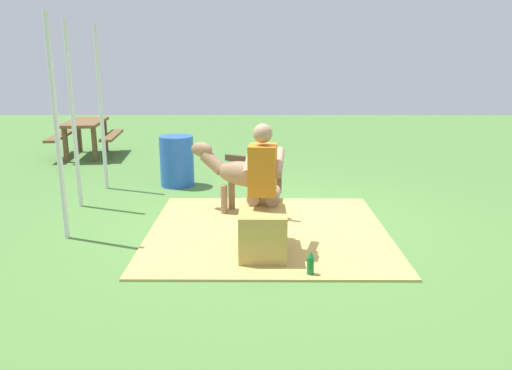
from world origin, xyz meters
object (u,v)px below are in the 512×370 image
at_px(soda_bottle, 310,264).
at_px(tent_pole_left, 57,131).
at_px(picnic_bench, 85,129).
at_px(water_barrel, 177,161).
at_px(tent_pole_right, 101,109).
at_px(person_seated, 264,180).
at_px(tent_pole_mid, 73,117).
at_px(pony_standing, 240,173).
at_px(hay_bale, 262,231).

distance_m(soda_bottle, tent_pole_left, 3.13).
distance_m(soda_bottle, picnic_bench, 7.22).
relative_size(soda_bottle, picnic_bench, 0.16).
bearing_deg(water_barrel, tent_pole_right, 99.79).
relative_size(soda_bottle, tent_pole_right, 0.10).
bearing_deg(soda_bottle, person_seated, 31.27).
xyz_separation_m(tent_pole_right, tent_pole_mid, (-0.98, 0.08, 0.00)).
bearing_deg(picnic_bench, pony_standing, -139.91).
height_order(soda_bottle, picnic_bench, picnic_bench).
xyz_separation_m(soda_bottle, picnic_bench, (5.92, 4.10, 0.45)).
bearing_deg(pony_standing, person_seated, -166.15).
bearing_deg(tent_pole_right, water_barrel, -80.21).
bearing_deg(water_barrel, pony_standing, -145.36).
bearing_deg(picnic_bench, hay_bale, -145.77).
distance_m(hay_bale, picnic_bench, 6.49).
bearing_deg(tent_pole_right, hay_bale, -137.93).
distance_m(person_seated, tent_pole_left, 2.36).
height_order(person_seated, water_barrel, person_seated).
bearing_deg(person_seated, pony_standing, 13.85).
bearing_deg(tent_pole_right, person_seated, -136.00).
bearing_deg(person_seated, hay_bale, 175.83).
bearing_deg(tent_pole_mid, hay_bale, -124.52).
relative_size(person_seated, soda_bottle, 5.45).
height_order(water_barrel, tent_pole_right, tent_pole_right).
bearing_deg(tent_pole_left, pony_standing, -65.97).
relative_size(hay_bale, soda_bottle, 2.99).
xyz_separation_m(soda_bottle, tent_pole_left, (1.04, 2.73, 1.13)).
relative_size(person_seated, picnic_bench, 0.86).
bearing_deg(person_seated, tent_pole_right, 44.00).
bearing_deg(tent_pole_left, tent_pole_right, 5.04).
relative_size(hay_bale, picnic_bench, 0.47).
bearing_deg(tent_pole_mid, person_seated, -121.78).
relative_size(water_barrel, tent_pole_left, 0.32).
relative_size(person_seated, tent_pole_right, 0.55).
bearing_deg(soda_bottle, tent_pole_right, 41.55).
height_order(pony_standing, soda_bottle, pony_standing).
bearing_deg(tent_pole_right, tent_pole_left, -174.96).
bearing_deg(picnic_bench, tent_pole_left, -164.29).
height_order(person_seated, soda_bottle, person_seated).
distance_m(tent_pole_mid, picnic_bench, 3.83).
bearing_deg(tent_pole_left, tent_pole_mid, 12.31).
distance_m(pony_standing, tent_pole_mid, 2.40).
bearing_deg(tent_pole_mid, soda_bottle, -127.64).
relative_size(person_seated, tent_pole_left, 0.55).
bearing_deg(picnic_bench, soda_bottle, -145.30).
bearing_deg(pony_standing, hay_bale, -168.27).
distance_m(soda_bottle, tent_pole_mid, 3.96).
relative_size(person_seated, pony_standing, 1.12).
distance_m(pony_standing, picnic_bench, 5.22).
bearing_deg(tent_pole_mid, water_barrel, -45.30).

